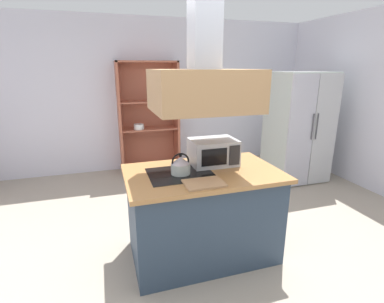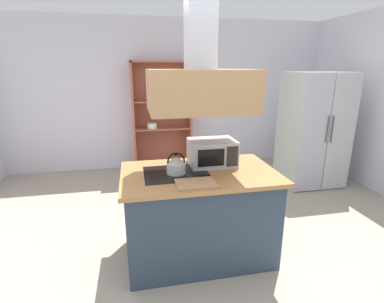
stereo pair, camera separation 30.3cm
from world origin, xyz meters
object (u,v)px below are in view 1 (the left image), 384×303
object	(u,v)px
dish_cabinet	(148,124)
kettle	(181,165)
cutting_board	(204,183)
refrigerator	(298,127)
microwave	(213,152)

from	to	relation	value
dish_cabinet	kettle	size ratio (longest dim) A/B	9.73
dish_cabinet	cutting_board	xyz separation A→B (m)	(-0.01, -3.02, 0.04)
kettle	cutting_board	size ratio (longest dim) A/B	0.59
refrigerator	microwave	distance (m)	2.45
dish_cabinet	refrigerator	bearing A→B (deg)	-27.54
dish_cabinet	cutting_board	distance (m)	3.02
cutting_board	microwave	distance (m)	0.56
refrigerator	kettle	distance (m)	2.87
cutting_board	microwave	bearing A→B (deg)	60.62
refrigerator	microwave	world-z (taller)	refrigerator
cutting_board	kettle	bearing A→B (deg)	112.75
kettle	cutting_board	xyz separation A→B (m)	(0.13, -0.30, -0.08)
cutting_board	dish_cabinet	bearing A→B (deg)	89.83
dish_cabinet	cutting_board	world-z (taller)	dish_cabinet
refrigerator	cutting_board	xyz separation A→B (m)	(-2.31, -1.82, 0.02)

